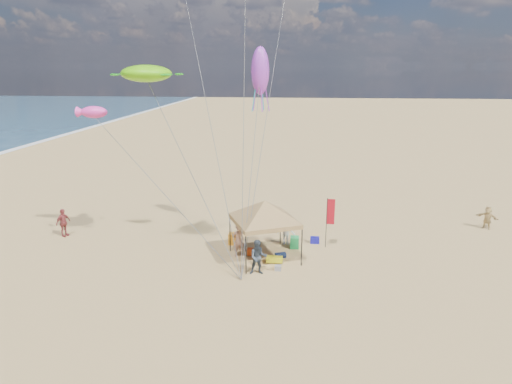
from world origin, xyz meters
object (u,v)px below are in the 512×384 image
person_near_a (238,240)px  person_far_a (63,223)px  person_far_c (488,217)px  canopy_tent (265,203)px  person_near_c (286,230)px  beach_cart (275,259)px  feather_flag (330,215)px  chair_green (295,242)px  person_near_b (258,257)px  cooler_red (252,252)px  chair_yellow (233,239)px  cooler_blue (315,240)px

person_near_a → person_far_a: bearing=-36.8°
person_far_c → canopy_tent: bearing=-119.4°
person_near_c → person_far_a: bearing=15.0°
person_near_c → person_far_a: size_ratio=0.97×
person_near_a → beach_cart: bearing=133.9°
feather_flag → beach_cart: 4.39m
chair_green → person_near_b: 4.19m
cooler_red → person_near_c: person_near_c is taller
canopy_tent → person_far_c: (14.45, 6.28, -2.50)m
cooler_red → chair_green: (2.42, 1.32, 0.16)m
canopy_tent → chair_green: (1.68, 1.66, -2.93)m
person_far_a → person_far_c: 27.79m
person_near_a → person_far_c: person_near_a is taller
chair_green → person_near_c: 0.95m
chair_yellow → beach_cart: (2.70, -2.47, -0.15)m
chair_green → person_near_a: bearing=-154.7°
chair_yellow → canopy_tent: bearing=-41.9°
person_near_a → person_near_b: person_near_a is taller
chair_green → beach_cart: size_ratio=0.78×
cooler_red → canopy_tent: bearing=-24.7°
canopy_tent → person_far_c: size_ratio=3.76×
feather_flag → cooler_blue: 2.13m
beach_cart → cooler_blue: bearing=53.8°
feather_flag → cooler_blue: size_ratio=5.73×
person_near_b → cooler_red: bearing=94.3°
canopy_tent → person_near_c: 3.46m
chair_green → person_far_a: bearing=178.1°
cooler_blue → beach_cart: cooler_blue is taller
beach_cart → person_far_c: bearing=26.4°
person_near_b → person_far_c: person_near_b is taller
cooler_red → cooler_blue: same height
chair_yellow → beach_cart: 3.66m
beach_cart → person_far_c: size_ratio=0.58×
cooler_red → chair_yellow: chair_yellow is taller
beach_cart → person_near_c: person_near_c is taller
cooler_red → cooler_blue: bearing=31.2°
beach_cart → cooler_red: bearing=145.6°
feather_flag → cooler_red: bearing=-160.4°
chair_yellow → person_far_a: size_ratio=0.38×
canopy_tent → cooler_blue: (2.91, 2.55, -3.09)m
canopy_tent → feather_flag: (3.70, 1.92, -1.21)m
feather_flag → person_far_c: (10.75, 4.36, -1.29)m
cooler_blue → person_far_a: size_ratio=0.30×
person_near_c → person_far_a: (-14.18, -0.08, 0.02)m
canopy_tent → person_near_a: size_ratio=3.07×
cooler_blue → person_near_c: bearing=-169.5°
beach_cart → person_near_b: person_near_b is taller
person_near_c → person_far_c: bearing=-148.3°
cooler_red → chair_yellow: size_ratio=0.77×
person_near_a → person_far_c: bearing=174.1°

